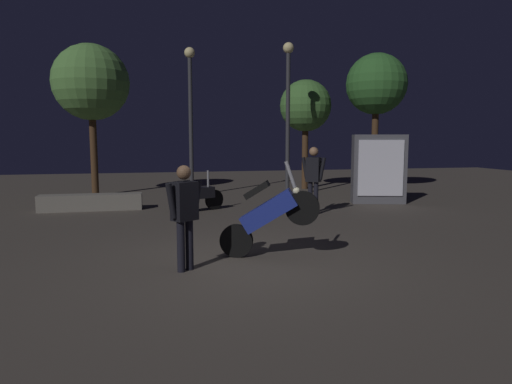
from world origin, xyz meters
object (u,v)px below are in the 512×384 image
Objects in this scene: person_rider_beside at (185,209)px; person_bystander_far at (313,174)px; motorcycle_black_parked_left at (198,196)px; streetlamp_far at (190,103)px; motorcycle_blue_foreground at (269,214)px; kiosk_billboard at (379,169)px; streetlamp_near at (288,100)px.

person_bystander_far is (3.60, 4.45, 0.11)m from person_rider_beside.
streetlamp_far is at bearing 59.41° from motorcycle_black_parked_left.
motorcycle_blue_foreground is 5.17m from motorcycle_black_parked_left.
kiosk_billboard is at bearing -20.88° from person_bystander_far.
motorcycle_blue_foreground is 8.33m from streetlamp_near.
motorcycle_blue_foreground is 8.91m from streetlamp_far.
streetlamp_near is (0.31, 3.49, 2.17)m from person_bystander_far.
kiosk_billboard is (2.64, 1.49, -0.01)m from person_bystander_far.
motorcycle_black_parked_left is at bearing 19.16° from kiosk_billboard.
kiosk_billboard is (2.32, -2.00, -2.18)m from streetlamp_near.
person_bystander_far is (2.21, 4.04, 0.32)m from motorcycle_blue_foreground.
streetlamp_near reaches higher than kiosk_billboard.
streetlamp_near is 1.02× the size of streetlamp_far.
streetlamp_near reaches higher than streetlamp_far.
streetlamp_near reaches higher than person_rider_beside.
person_rider_beside is (-0.67, -5.52, 0.51)m from motorcycle_black_parked_left.
streetlamp_far is (-0.62, 8.55, 2.44)m from motorcycle_blue_foreground.
motorcycle_blue_foreground is at bearing 71.41° from person_rider_beside.
motorcycle_blue_foreground is 0.33× the size of streetlamp_far.
kiosk_billboard is at bearing 98.66° from person_rider_beside.
streetlamp_near reaches higher than person_bystander_far.
motorcycle_black_parked_left is (-0.73, 5.11, -0.31)m from motorcycle_blue_foreground.
streetlamp_far is at bearing 162.17° from streetlamp_near.
person_bystander_far is 0.35× the size of streetlamp_near.
motorcycle_blue_foreground is 4.62m from person_bystander_far.
streetlamp_far is 2.39× the size of kiosk_billboard.
streetlamp_far reaches higher than person_bystander_far.
person_rider_beside reaches higher than motorcycle_black_parked_left.
kiosk_billboard is at bearing 69.63° from motorcycle_blue_foreground.
kiosk_billboard reaches higher than person_rider_beside.
motorcycle_black_parked_left is 0.30× the size of streetlamp_far.
streetlamp_near is at bearing -17.83° from streetlamp_far.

